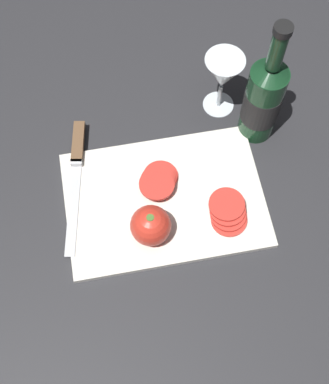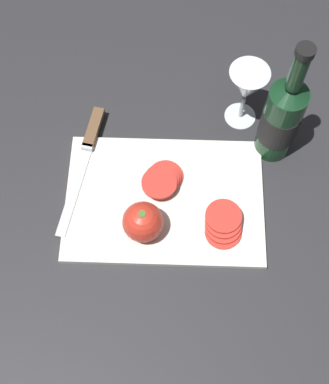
% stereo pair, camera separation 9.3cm
% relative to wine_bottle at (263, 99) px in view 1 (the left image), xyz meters
% --- Properties ---
extents(ground_plane, '(3.00, 3.00, 0.00)m').
position_rel_wine_bottle_xyz_m(ground_plane, '(0.21, 0.11, -0.11)').
color(ground_plane, '#28282B').
extents(cutting_board, '(0.39, 0.27, 0.01)m').
position_rel_wine_bottle_xyz_m(cutting_board, '(0.22, 0.13, -0.10)').
color(cutting_board, silver).
rests_on(cutting_board, ground_plane).
extents(wine_bottle, '(0.08, 0.08, 0.31)m').
position_rel_wine_bottle_xyz_m(wine_bottle, '(0.00, 0.00, 0.00)').
color(wine_bottle, '#14381E').
rests_on(wine_bottle, ground_plane).
extents(wine_glass, '(0.08, 0.08, 0.15)m').
position_rel_wine_bottle_xyz_m(wine_glass, '(0.06, -0.07, -0.00)').
color(wine_glass, silver).
rests_on(wine_glass, ground_plane).
extents(whole_tomato, '(0.08, 0.08, 0.08)m').
position_rel_wine_bottle_xyz_m(whole_tomato, '(0.26, 0.20, -0.06)').
color(whole_tomato, red).
rests_on(whole_tomato, cutting_board).
extents(knife, '(0.07, 0.29, 0.01)m').
position_rel_wine_bottle_xyz_m(knife, '(0.38, 0.01, -0.09)').
color(knife, silver).
rests_on(knife, cutting_board).
extents(tomato_slice_stack_near, '(0.08, 0.09, 0.02)m').
position_rel_wine_bottle_xyz_m(tomato_slice_stack_near, '(0.23, 0.10, -0.08)').
color(tomato_slice_stack_near, red).
rests_on(tomato_slice_stack_near, cutting_board).
extents(tomato_slice_stack_far, '(0.07, 0.10, 0.02)m').
position_rel_wine_bottle_xyz_m(tomato_slice_stack_far, '(0.11, 0.19, -0.08)').
color(tomato_slice_stack_far, red).
rests_on(tomato_slice_stack_far, cutting_board).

